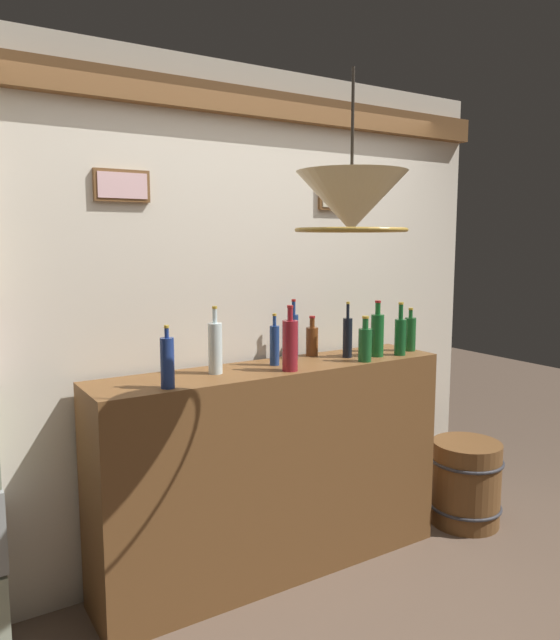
% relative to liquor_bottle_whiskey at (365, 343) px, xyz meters
% --- Properties ---
extents(panelled_rear_partition, '(3.18, 0.15, 2.67)m').
position_rel_liquor_bottle_whiskey_xyz_m(panelled_rear_partition, '(-0.48, 0.42, 0.19)').
color(panelled_rear_partition, beige).
rests_on(panelled_rear_partition, ground).
extents(bar_shelf_unit, '(1.94, 0.41, 1.12)m').
position_rel_liquor_bottle_whiskey_xyz_m(bar_shelf_unit, '(-0.48, 0.14, -0.66)').
color(bar_shelf_unit, brown).
rests_on(bar_shelf_unit, ground).
extents(liquor_bottle_whiskey, '(0.07, 0.07, 0.25)m').
position_rel_liquor_bottle_whiskey_xyz_m(liquor_bottle_whiskey, '(0.00, 0.00, 0.00)').
color(liquor_bottle_whiskey, '#1A5726').
rests_on(liquor_bottle_whiskey, bar_shelf_unit).
extents(liquor_bottle_tequila, '(0.07, 0.07, 0.32)m').
position_rel_liquor_bottle_whiskey_xyz_m(liquor_bottle_tequila, '(0.15, 0.07, 0.03)').
color(liquor_bottle_tequila, '#185824').
rests_on(liquor_bottle_tequila, bar_shelf_unit).
extents(liquor_bottle_vodka, '(0.05, 0.05, 0.31)m').
position_rel_liquor_bottle_whiskey_xyz_m(liquor_bottle_vodka, '(-0.01, 0.14, 0.02)').
color(liquor_bottle_vodka, black).
rests_on(liquor_bottle_vodka, bar_shelf_unit).
extents(liquor_bottle_port, '(0.06, 0.06, 0.30)m').
position_rel_liquor_bottle_whiskey_xyz_m(liquor_bottle_port, '(0.29, 0.03, 0.01)').
color(liquor_bottle_port, '#175223').
rests_on(liquor_bottle_port, bar_shelf_unit).
extents(liquor_bottle_amaro, '(0.05, 0.05, 0.33)m').
position_rel_liquor_bottle_whiskey_xyz_m(liquor_bottle_amaro, '(-0.28, 0.27, 0.03)').
color(liquor_bottle_amaro, navy).
rests_on(liquor_bottle_amaro, bar_shelf_unit).
extents(liquor_bottle_gin, '(0.07, 0.07, 0.26)m').
position_rel_liquor_bottle_whiskey_xyz_m(liquor_bottle_gin, '(0.43, 0.10, 0.00)').
color(liquor_bottle_gin, '#1B5424').
rests_on(liquor_bottle_gin, bar_shelf_unit).
extents(liquor_bottle_rye, '(0.08, 0.08, 0.33)m').
position_rel_liquor_bottle_whiskey_xyz_m(liquor_bottle_rye, '(-0.47, 0.02, 0.03)').
color(liquor_bottle_rye, maroon).
rests_on(liquor_bottle_rye, bar_shelf_unit).
extents(liquor_bottle_rum, '(0.05, 0.05, 0.27)m').
position_rel_liquor_bottle_whiskey_xyz_m(liquor_bottle_rum, '(-0.46, 0.18, 0.01)').
color(liquor_bottle_rum, navy).
rests_on(liquor_bottle_rum, bar_shelf_unit).
extents(liquor_bottle_mezcal, '(0.06, 0.06, 0.28)m').
position_rel_liquor_bottle_whiskey_xyz_m(liquor_bottle_mezcal, '(-1.12, 0.01, 0.02)').
color(liquor_bottle_mezcal, navy).
rests_on(liquor_bottle_mezcal, bar_shelf_unit).
extents(liquor_bottle_bourbon, '(0.07, 0.07, 0.23)m').
position_rel_liquor_bottle_whiskey_xyz_m(liquor_bottle_bourbon, '(-0.15, 0.29, -0.01)').
color(liquor_bottle_bourbon, brown).
rests_on(liquor_bottle_bourbon, bar_shelf_unit).
extents(liquor_bottle_sherry, '(0.07, 0.07, 0.33)m').
position_rel_liquor_bottle_whiskey_xyz_m(liquor_bottle_sherry, '(-0.81, 0.16, 0.03)').
color(liquor_bottle_sherry, silver).
rests_on(liquor_bottle_sherry, bar_shelf_unit).
extents(glass_tumbler_rocks, '(0.06, 0.06, 0.11)m').
position_rel_liquor_bottle_whiskey_xyz_m(glass_tumbler_rocks, '(0.22, 0.21, -0.04)').
color(glass_tumbler_rocks, silver).
rests_on(glass_tumbler_rocks, bar_shelf_unit).
extents(pendant_lamp, '(0.43, 0.43, 0.61)m').
position_rel_liquor_bottle_whiskey_xyz_m(pendant_lamp, '(-0.61, -0.63, 0.69)').
color(pendant_lamp, beige).
extents(wooden_barrel, '(0.45, 0.45, 0.52)m').
position_rel_liquor_bottle_whiskey_xyz_m(wooden_barrel, '(0.81, -0.03, -0.96)').
color(wooden_barrel, brown).
rests_on(wooden_barrel, ground).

